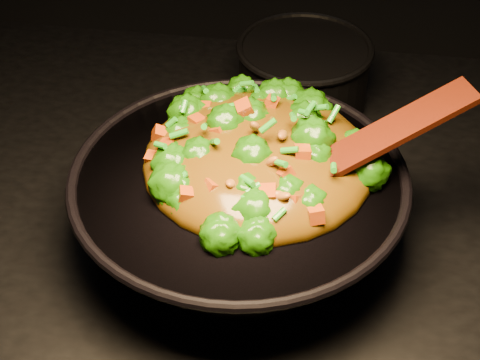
# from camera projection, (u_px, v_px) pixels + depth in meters

# --- Properties ---
(wok) EXTENTS (0.45, 0.45, 0.12)m
(wok) POSITION_uv_depth(u_px,v_px,m) (239.00, 210.00, 0.99)
(wok) COLOR black
(wok) RESTS_ON stovetop
(stir_fry) EXTENTS (0.32, 0.32, 0.11)m
(stir_fry) POSITION_uv_depth(u_px,v_px,m) (259.00, 133.00, 0.94)
(stir_fry) COLOR #206507
(stir_fry) RESTS_ON wok
(spatula) EXTENTS (0.29, 0.18, 0.13)m
(spatula) POSITION_uv_depth(u_px,v_px,m) (357.00, 149.00, 0.91)
(spatula) COLOR #3C1409
(spatula) RESTS_ON wok
(back_pot) EXTENTS (0.27, 0.27, 0.12)m
(back_pot) POSITION_uv_depth(u_px,v_px,m) (303.00, 76.00, 1.24)
(back_pot) COLOR black
(back_pot) RESTS_ON stovetop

